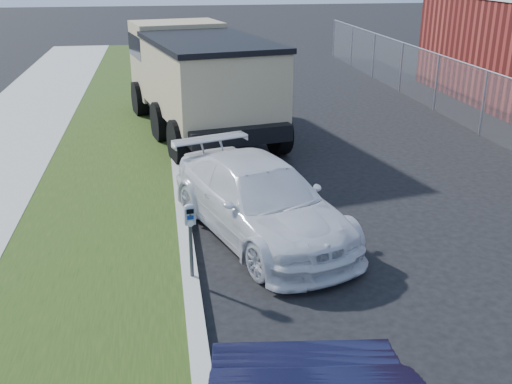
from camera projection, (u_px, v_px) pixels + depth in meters
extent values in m
plane|color=black|center=(351.00, 267.00, 9.67)|extent=(120.00, 120.00, 0.00)
cube|color=gray|center=(184.00, 223.00, 11.10)|extent=(0.25, 50.00, 0.15)
cube|color=#1E390F|center=(95.00, 229.00, 10.87)|extent=(3.00, 50.00, 0.13)
plane|color=slate|center=(484.00, 103.00, 16.67)|extent=(0.00, 30.00, 30.00)
cylinder|color=#8F959C|center=(488.00, 71.00, 16.35)|extent=(0.04, 30.00, 0.04)
cylinder|color=#8F959C|center=(484.00, 103.00, 16.67)|extent=(0.06, 0.06, 1.80)
cylinder|color=#8F959C|center=(437.00, 83.00, 19.43)|extent=(0.06, 0.06, 1.80)
cylinder|color=#8F959C|center=(401.00, 67.00, 22.20)|extent=(0.06, 0.06, 1.80)
cylinder|color=#8F959C|center=(374.00, 56.00, 24.96)|extent=(0.06, 0.06, 1.80)
cylinder|color=#8F959C|center=(352.00, 46.00, 27.72)|extent=(0.06, 0.06, 1.80)
cylinder|color=#8F959C|center=(334.00, 38.00, 30.48)|extent=(0.06, 0.06, 1.80)
cylinder|color=#3F4247|center=(191.00, 252.00, 8.94)|extent=(0.06, 0.06, 0.88)
cube|color=gray|center=(190.00, 216.00, 8.73)|extent=(0.17, 0.13, 0.26)
ellipsoid|color=gray|center=(189.00, 207.00, 8.68)|extent=(0.18, 0.13, 0.10)
cube|color=black|center=(190.00, 212.00, 8.65)|extent=(0.11, 0.02, 0.07)
cube|color=navy|center=(190.00, 218.00, 8.68)|extent=(0.10, 0.02, 0.06)
cylinder|color=silver|center=(191.00, 224.00, 8.72)|extent=(0.10, 0.02, 0.10)
cube|color=#3F4247|center=(190.00, 216.00, 8.67)|extent=(0.04, 0.01, 0.04)
imported|color=silver|center=(259.00, 199.00, 10.62)|extent=(3.27, 4.97, 1.34)
cube|color=black|center=(201.00, 105.00, 16.84)|extent=(3.86, 7.52, 0.39)
cube|color=tan|center=(178.00, 59.00, 18.75)|extent=(2.99, 2.51, 2.24)
cube|color=black|center=(177.00, 44.00, 18.59)|extent=(3.02, 2.53, 0.67)
cube|color=tan|center=(209.00, 78.00, 15.72)|extent=(3.58, 5.15, 1.79)
cube|color=black|center=(208.00, 42.00, 15.38)|extent=(3.71, 5.29, 0.13)
cube|color=black|center=(172.00, 85.00, 20.04)|extent=(2.67, 0.71, 0.34)
cylinder|color=black|center=(140.00, 100.00, 18.65)|extent=(0.58, 1.17, 1.12)
cylinder|color=black|center=(219.00, 93.00, 19.50)|extent=(0.58, 1.17, 1.12)
cylinder|color=black|center=(161.00, 123.00, 16.01)|extent=(0.58, 1.17, 1.12)
cylinder|color=black|center=(251.00, 114.00, 16.86)|extent=(0.58, 1.17, 1.12)
cylinder|color=black|center=(179.00, 143.00, 14.26)|extent=(0.58, 1.17, 1.12)
cylinder|color=black|center=(279.00, 132.00, 15.11)|extent=(0.58, 1.17, 1.12)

